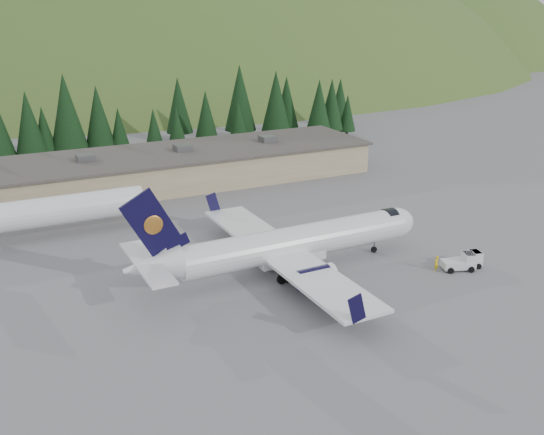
{
  "coord_description": "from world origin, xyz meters",
  "views": [
    {
      "loc": [
        -28.85,
        -52.46,
        26.98
      ],
      "look_at": [
        0.0,
        6.0,
        4.0
      ],
      "focal_mm": 40.0,
      "sensor_mm": 36.0,
      "label": 1
    }
  ],
  "objects": [
    {
      "name": "terminal_building",
      "position": [
        -5.01,
        38.0,
        2.62
      ],
      "size": [
        71.0,
        17.0,
        6.1
      ],
      "color": "#9C8767",
      "rests_on": "ground"
    },
    {
      "name": "tree_line",
      "position": [
        -9.04,
        60.3,
        7.64
      ],
      "size": [
        113.55,
        17.94,
        14.35
      ],
      "color": "black",
      "rests_on": "ground"
    },
    {
      "name": "airliner",
      "position": [
        -0.99,
        -0.01,
        3.01
      ],
      "size": [
        33.9,
        31.74,
        11.29
      ],
      "rotation": [
        0.0,
        0.0,
        0.01
      ],
      "color": "white",
      "rests_on": "ground"
    },
    {
      "name": "baggage_tug_b",
      "position": [
        15.83,
        -7.89,
        0.82
      ],
      "size": [
        3.81,
        2.94,
        1.83
      ],
      "rotation": [
        0.0,
        0.0,
        -0.34
      ],
      "color": "silver",
      "rests_on": "ground"
    },
    {
      "name": "baggage_tug_a",
      "position": [
        17.08,
        -7.69,
        0.76
      ],
      "size": [
        3.47,
        2.49,
        1.71
      ],
      "rotation": [
        0.0,
        0.0,
        -0.22
      ],
      "color": "silver",
      "rests_on": "ground"
    },
    {
      "name": "second_airliner",
      "position": [
        -24.92,
        22.0,
        3.32
      ],
      "size": [
        27.5,
        11.0,
        10.05
      ],
      "color": "white",
      "rests_on": "ground"
    },
    {
      "name": "ground",
      "position": [
        0.0,
        0.0,
        0.0
      ],
      "size": [
        600.0,
        600.0,
        0.0
      ],
      "primitive_type": "plane",
      "color": "slate"
    },
    {
      "name": "ramp_worker",
      "position": [
        13.19,
        -6.99,
        0.86
      ],
      "size": [
        0.71,
        0.55,
        1.72
      ],
      "primitive_type": "imported",
      "rotation": [
        0.0,
        0.0,
        3.39
      ],
      "color": "yellow",
      "rests_on": "ground"
    },
    {
      "name": "hills",
      "position": [
        53.34,
        207.38,
        -82.8
      ],
      "size": [
        614.0,
        330.0,
        300.0
      ],
      "color": "#37531E",
      "rests_on": "ground"
    }
  ]
}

